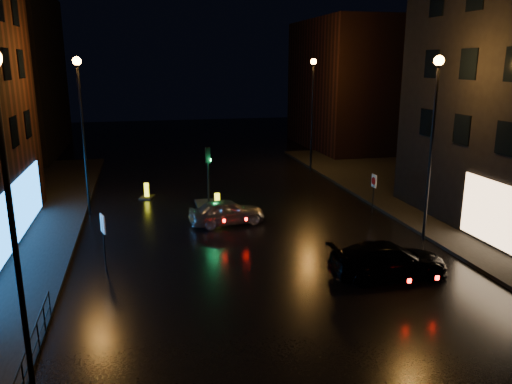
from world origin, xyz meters
TOP-DOWN VIEW (x-y plane):
  - ground at (0.00, 0.00)m, footprint 120.00×120.00m
  - pavement_right at (14.00, 8.00)m, footprint 12.00×44.00m
  - building_far_left at (-16.00, 35.00)m, footprint 8.00×16.00m
  - building_far_right at (15.00, 32.00)m, footprint 8.00×14.00m
  - street_lamp_lnear at (-7.80, -2.00)m, footprint 0.44×0.44m
  - street_lamp_lfar at (-7.80, 14.00)m, footprint 0.44×0.44m
  - street_lamp_rnear at (7.80, 6.00)m, footprint 0.44×0.44m
  - street_lamp_rfar at (7.80, 22.00)m, footprint 0.44×0.44m
  - traffic_signal at (-1.20, 14.00)m, footprint 1.40×2.40m
  - guard_railing at (-8.00, -1.00)m, footprint 0.05×6.04m
  - silver_hatchback at (-0.75, 10.47)m, footprint 4.00×1.98m
  - dark_sedan at (4.21, 2.64)m, footprint 4.68×2.03m
  - bollard_near at (-0.88, 12.87)m, footprint 0.80×1.19m
  - bollard_far at (-4.67, 16.66)m, footprint 1.02×1.24m
  - road_sign_left at (-6.50, 5.86)m, footprint 0.23×0.54m
  - road_sign_right at (7.41, 10.55)m, footprint 0.07×0.53m

SIDE VIEW (x-z plane):
  - ground at x=0.00m, z-range 0.00..0.00m
  - pavement_right at x=14.00m, z-range 0.00..0.15m
  - bollard_far at x=-4.67m, z-range -0.26..0.67m
  - bollard_near at x=-0.88m, z-range -0.29..0.74m
  - traffic_signal at x=-1.20m, z-range -1.22..2.23m
  - silver_hatchback at x=-0.75m, z-range 0.00..1.31m
  - dark_sedan at x=4.21m, z-range 0.00..1.34m
  - guard_railing at x=-8.00m, z-range 0.24..1.24m
  - road_sign_right at x=7.41m, z-range 0.54..2.73m
  - road_sign_left at x=-6.50m, z-range 0.57..2.86m
  - street_lamp_lnear at x=-7.80m, z-range 1.38..9.75m
  - street_lamp_lfar at x=-7.80m, z-range 1.38..9.75m
  - street_lamp_rnear at x=7.80m, z-range 1.38..9.75m
  - street_lamp_rfar at x=7.80m, z-range 1.38..9.75m
  - building_far_right at x=15.00m, z-range 0.00..12.00m
  - building_far_left at x=-16.00m, z-range 0.00..14.00m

